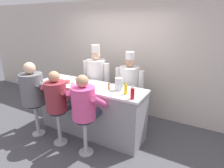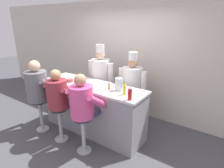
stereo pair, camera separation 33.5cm
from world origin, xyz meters
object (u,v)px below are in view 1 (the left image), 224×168
(coffee_mug_white, at_px, (73,84))
(cook_in_whites_far, at_px, (129,87))
(mustard_bottle_yellow, at_px, (126,89))
(cereal_bowl, at_px, (67,82))
(diner_seated_grey, at_px, (34,90))
(diner_seated_maroon, at_px, (58,98))
(hot_sauce_bottle_orange, at_px, (109,87))
(diner_seated_pink, at_px, (85,105))
(ketchup_bottle_red, at_px, (132,93))
(water_pitcher_clear, at_px, (119,84))
(cook_in_whites_near, at_px, (96,79))
(breakfast_plate, at_px, (89,86))

(coffee_mug_white, relative_size, cook_in_whites_far, 0.07)
(mustard_bottle_yellow, bearing_deg, coffee_mug_white, -175.60)
(cereal_bowl, height_order, diner_seated_grey, diner_seated_grey)
(cereal_bowl, xyz_separation_m, cook_in_whites_far, (1.04, 0.76, -0.16))
(mustard_bottle_yellow, height_order, diner_seated_maroon, diner_seated_maroon)
(hot_sauce_bottle_orange, relative_size, diner_seated_pink, 0.09)
(ketchup_bottle_red, relative_size, water_pitcher_clear, 1.05)
(water_pitcher_clear, relative_size, cereal_bowl, 1.72)
(mustard_bottle_yellow, xyz_separation_m, cereal_bowl, (-1.29, -0.03, -0.08))
(mustard_bottle_yellow, height_order, coffee_mug_white, mustard_bottle_yellow)
(cereal_bowl, distance_m, cook_in_whites_near, 0.76)
(mustard_bottle_yellow, xyz_separation_m, cook_in_whites_near, (-1.05, 0.68, -0.18))
(ketchup_bottle_red, relative_size, diner_seated_grey, 0.16)
(mustard_bottle_yellow, relative_size, diner_seated_pink, 0.15)
(diner_seated_pink, bearing_deg, cereal_bowl, 149.91)
(coffee_mug_white, xyz_separation_m, diner_seated_pink, (0.57, -0.41, -0.15))
(diner_seated_maroon, height_order, cook_in_whites_far, cook_in_whites_far)
(mustard_bottle_yellow, bearing_deg, water_pitcher_clear, 147.42)
(coffee_mug_white, xyz_separation_m, cook_in_whites_far, (0.82, 0.81, -0.17))
(water_pitcher_clear, height_order, diner_seated_maroon, diner_seated_maroon)
(cereal_bowl, height_order, cook_in_whites_far, cook_in_whites_far)
(water_pitcher_clear, height_order, diner_seated_grey, diner_seated_grey)
(diner_seated_grey, relative_size, diner_seated_pink, 1.05)
(diner_seated_grey, xyz_separation_m, diner_seated_pink, (1.21, -0.00, -0.03))
(hot_sauce_bottle_orange, xyz_separation_m, diner_seated_maroon, (-0.75, -0.54, -0.18))
(mustard_bottle_yellow, xyz_separation_m, coffee_mug_white, (-1.08, -0.08, -0.06))
(coffee_mug_white, bearing_deg, ketchup_bottle_red, -2.36)
(ketchup_bottle_red, xyz_separation_m, diner_seated_grey, (-1.90, -0.35, -0.19))
(diner_seated_grey, relative_size, cook_in_whites_far, 0.92)
(cereal_bowl, xyz_separation_m, diner_seated_grey, (-0.42, -0.45, -0.11))
(diner_seated_pink, xyz_separation_m, cook_in_whites_far, (0.25, 1.22, -0.02))
(coffee_mug_white, bearing_deg, water_pitcher_clear, 13.33)
(cereal_bowl, relative_size, cook_in_whites_near, 0.08)
(diner_seated_maroon, bearing_deg, diner_seated_pink, 0.10)
(cereal_bowl, height_order, cook_in_whites_near, cook_in_whites_near)
(water_pitcher_clear, bearing_deg, diner_seated_grey, -158.10)
(diner_seated_maroon, bearing_deg, diner_seated_grey, 179.55)
(diner_seated_maroon, bearing_deg, water_pitcher_clear, 33.97)
(diner_seated_pink, height_order, cook_in_whites_far, cook_in_whites_far)
(diner_seated_grey, bearing_deg, hot_sauce_bottle_orange, 21.54)
(mustard_bottle_yellow, height_order, cereal_bowl, mustard_bottle_yellow)
(hot_sauce_bottle_orange, relative_size, coffee_mug_white, 1.09)
(mustard_bottle_yellow, relative_size, diner_seated_maroon, 0.16)
(mustard_bottle_yellow, relative_size, breakfast_plate, 0.80)
(cook_in_whites_near, bearing_deg, hot_sauce_bottle_orange, -42.34)
(diner_seated_grey, distance_m, diner_seated_maroon, 0.61)
(mustard_bottle_yellow, bearing_deg, hot_sauce_bottle_orange, 171.98)
(ketchup_bottle_red, distance_m, mustard_bottle_yellow, 0.23)
(water_pitcher_clear, bearing_deg, diner_seated_pink, -116.63)
(diner_seated_maroon, bearing_deg, cook_in_whites_near, 87.14)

